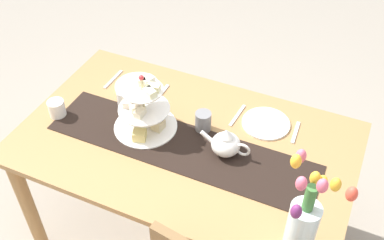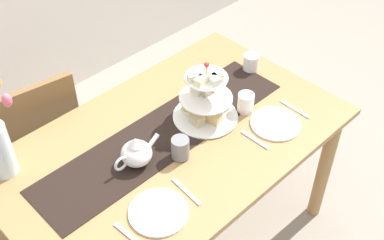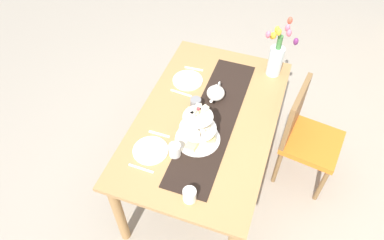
{
  "view_description": "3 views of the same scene",
  "coord_description": "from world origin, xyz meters",
  "px_view_note": "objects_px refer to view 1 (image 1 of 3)",
  "views": [
    {
      "loc": [
        -0.64,
        1.35,
        2.27
      ],
      "look_at": [
        -0.02,
        -0.04,
        0.87
      ],
      "focal_mm": 43.01,
      "sensor_mm": 36.0,
      "label": 1
    },
    {
      "loc": [
        -1.02,
        -1.16,
        2.28
      ],
      "look_at": [
        0.07,
        -0.05,
        0.87
      ],
      "focal_mm": 46.27,
      "sensor_mm": 36.0,
      "label": 2
    },
    {
      "loc": [
        1.6,
        0.45,
        2.65
      ],
      "look_at": [
        0.09,
        -0.08,
        0.81
      ],
      "focal_mm": 33.52,
      "sensor_mm": 36.0,
      "label": 3
    }
  ],
  "objects_px": {
    "teapot": "(226,144)",
    "knife_left": "(237,115)",
    "dinner_plate_left": "(266,123)",
    "mug_white_text": "(125,99)",
    "fork_right": "(162,93)",
    "mug_grey": "(203,121)",
    "fork_left": "(296,132)",
    "dining_table": "(186,157)",
    "cream_jug": "(57,108)",
    "knife_right": "(113,79)",
    "tiered_cake_stand": "(144,112)",
    "dinner_plate_right": "(137,86)",
    "tulip_vase": "(304,220)"
  },
  "relations": [
    {
      "from": "teapot",
      "to": "knife_left",
      "type": "bearing_deg",
      "value": -81.82
    },
    {
      "from": "dinner_plate_left",
      "to": "mug_white_text",
      "type": "relative_size",
      "value": 2.42
    },
    {
      "from": "knife_left",
      "to": "fork_right",
      "type": "bearing_deg",
      "value": 0.0
    },
    {
      "from": "knife_left",
      "to": "mug_white_text",
      "type": "bearing_deg",
      "value": 16.66
    },
    {
      "from": "mug_grey",
      "to": "fork_left",
      "type": "bearing_deg",
      "value": -159.1
    },
    {
      "from": "dining_table",
      "to": "mug_grey",
      "type": "distance_m",
      "value": 0.2
    },
    {
      "from": "dining_table",
      "to": "fork_left",
      "type": "bearing_deg",
      "value": -150.44
    },
    {
      "from": "teapot",
      "to": "mug_white_text",
      "type": "bearing_deg",
      "value": -9.52
    },
    {
      "from": "teapot",
      "to": "cream_jug",
      "type": "xyz_separation_m",
      "value": [
        0.84,
        0.1,
        -0.02
      ]
    },
    {
      "from": "knife_left",
      "to": "knife_right",
      "type": "xyz_separation_m",
      "value": [
        0.71,
        0.0,
        0.0
      ]
    },
    {
      "from": "fork_right",
      "to": "knife_right",
      "type": "distance_m",
      "value": 0.29
    },
    {
      "from": "tiered_cake_stand",
      "to": "cream_jug",
      "type": "relative_size",
      "value": 3.58
    },
    {
      "from": "teapot",
      "to": "fork_left",
      "type": "xyz_separation_m",
      "value": [
        -0.25,
        -0.26,
        -0.06
      ]
    },
    {
      "from": "dining_table",
      "to": "cream_jug",
      "type": "height_order",
      "value": "cream_jug"
    },
    {
      "from": "tiered_cake_stand",
      "to": "cream_jug",
      "type": "bearing_deg",
      "value": 12.69
    },
    {
      "from": "dining_table",
      "to": "tiered_cake_stand",
      "type": "distance_m",
      "value": 0.3
    },
    {
      "from": "teapot",
      "to": "fork_right",
      "type": "relative_size",
      "value": 1.59
    },
    {
      "from": "teapot",
      "to": "fork_left",
      "type": "distance_m",
      "value": 0.36
    },
    {
      "from": "teapot",
      "to": "dinner_plate_left",
      "type": "distance_m",
      "value": 0.28
    },
    {
      "from": "dinner_plate_right",
      "to": "knife_right",
      "type": "relative_size",
      "value": 1.35
    },
    {
      "from": "dinner_plate_right",
      "to": "mug_grey",
      "type": "height_order",
      "value": "mug_grey"
    },
    {
      "from": "dinner_plate_left",
      "to": "knife_right",
      "type": "relative_size",
      "value": 1.35
    },
    {
      "from": "teapot",
      "to": "cream_jug",
      "type": "distance_m",
      "value": 0.84
    },
    {
      "from": "fork_right",
      "to": "mug_white_text",
      "type": "xyz_separation_m",
      "value": [
        0.12,
        0.16,
        0.04
      ]
    },
    {
      "from": "tulip_vase",
      "to": "cream_jug",
      "type": "relative_size",
      "value": 5.34
    },
    {
      "from": "knife_left",
      "to": "dinner_plate_right",
      "type": "bearing_deg",
      "value": 0.0
    },
    {
      "from": "teapot",
      "to": "dinner_plate_right",
      "type": "relative_size",
      "value": 1.04
    },
    {
      "from": "mug_grey",
      "to": "dinner_plate_right",
      "type": "bearing_deg",
      "value": -19.23
    },
    {
      "from": "knife_right",
      "to": "mug_grey",
      "type": "bearing_deg",
      "value": 165.27
    },
    {
      "from": "knife_left",
      "to": "knife_right",
      "type": "distance_m",
      "value": 0.71
    },
    {
      "from": "tiered_cake_stand",
      "to": "mug_grey",
      "type": "relative_size",
      "value": 3.2
    },
    {
      "from": "tulip_vase",
      "to": "knife_left",
      "type": "distance_m",
      "value": 0.77
    },
    {
      "from": "tiered_cake_stand",
      "to": "fork_left",
      "type": "xyz_separation_m",
      "value": [
        -0.66,
        -0.26,
        -0.09
      ]
    },
    {
      "from": "knife_right",
      "to": "fork_left",
      "type": "bearing_deg",
      "value": 180.0
    },
    {
      "from": "tulip_vase",
      "to": "dinner_plate_left",
      "type": "height_order",
      "value": "tulip_vase"
    },
    {
      "from": "tiered_cake_stand",
      "to": "knife_right",
      "type": "xyz_separation_m",
      "value": [
        0.33,
        -0.26,
        -0.09
      ]
    },
    {
      "from": "tulip_vase",
      "to": "dinner_plate_left",
      "type": "relative_size",
      "value": 1.98
    },
    {
      "from": "dinner_plate_right",
      "to": "fork_right",
      "type": "relative_size",
      "value": 1.53
    },
    {
      "from": "mug_grey",
      "to": "teapot",
      "type": "bearing_deg",
      "value": 146.53
    },
    {
      "from": "fork_left",
      "to": "knife_left",
      "type": "xyz_separation_m",
      "value": [
        0.29,
        0.0,
        0.0
      ]
    },
    {
      "from": "dinner_plate_right",
      "to": "cream_jug",
      "type": "bearing_deg",
      "value": 55.85
    },
    {
      "from": "fork_left",
      "to": "knife_left",
      "type": "height_order",
      "value": "same"
    },
    {
      "from": "dining_table",
      "to": "tiered_cake_stand",
      "type": "relative_size",
      "value": 5.06
    },
    {
      "from": "cream_jug",
      "to": "mug_grey",
      "type": "distance_m",
      "value": 0.71
    },
    {
      "from": "tiered_cake_stand",
      "to": "mug_white_text",
      "type": "xyz_separation_m",
      "value": [
        0.16,
        -0.1,
        -0.05
      ]
    },
    {
      "from": "tulip_vase",
      "to": "cream_jug",
      "type": "bearing_deg",
      "value": -11.05
    },
    {
      "from": "tulip_vase",
      "to": "dinner_plate_left",
      "type": "xyz_separation_m",
      "value": [
        0.31,
        -0.6,
        -0.17
      ]
    },
    {
      "from": "dining_table",
      "to": "knife_left",
      "type": "xyz_separation_m",
      "value": [
        -0.16,
        -0.26,
        0.11
      ]
    },
    {
      "from": "cream_jug",
      "to": "knife_right",
      "type": "height_order",
      "value": "cream_jug"
    },
    {
      "from": "dining_table",
      "to": "knife_right",
      "type": "bearing_deg",
      "value": -25.19
    }
  ]
}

